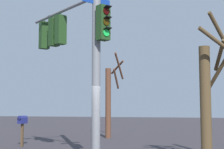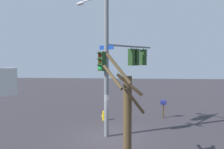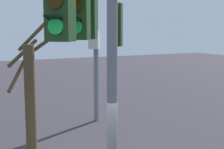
# 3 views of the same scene
# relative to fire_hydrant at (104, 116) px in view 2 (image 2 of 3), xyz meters

# --- Properties ---
(ground_plane) EXTENTS (80.00, 80.00, 0.00)m
(ground_plane) POSITION_rel_fire_hydrant_xyz_m (-0.78, 3.51, -0.34)
(ground_plane) COLOR #383339
(main_signal_pole_assembly) EXTENTS (5.04, 3.99, 8.77)m
(main_signal_pole_assembly) POSITION_rel_fire_hydrant_xyz_m (-1.06, 2.65, 4.40)
(main_signal_pole_assembly) COLOR slate
(main_signal_pole_assembly) RESTS_ON ground
(fire_hydrant) EXTENTS (0.38, 0.24, 0.73)m
(fire_hydrant) POSITION_rel_fire_hydrant_xyz_m (0.00, 0.00, 0.00)
(fire_hydrant) COLOR yellow
(fire_hydrant) RESTS_ON ground
(mailbox) EXTENTS (0.48, 0.34, 1.41)m
(mailbox) POSITION_rel_fire_hydrant_xyz_m (-4.58, -1.09, 0.76)
(mailbox) COLOR #4C3823
(mailbox) RESTS_ON ground
(bare_tree_behind_pole) EXTENTS (1.83, 1.34, 4.84)m
(bare_tree_behind_pole) POSITION_rel_fire_hydrant_xyz_m (-1.79, 6.91, 1.87)
(bare_tree_behind_pole) COLOR brown
(bare_tree_behind_pole) RESTS_ON ground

